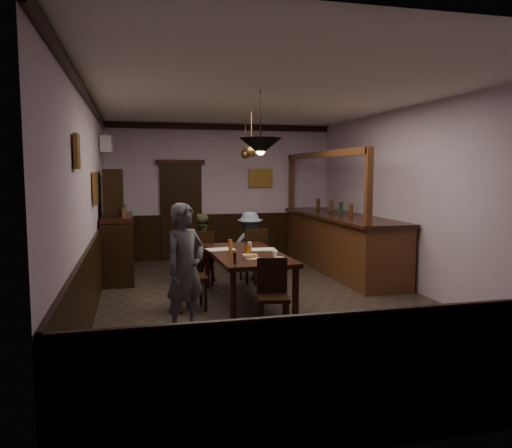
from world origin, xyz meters
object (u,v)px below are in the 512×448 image
object	(u,v)px
person_seated_right	(250,246)
pendant_brass_far	(246,154)
person_standing	(185,269)
coffee_cup	(275,254)
sideboard	(117,236)
chair_far_left	(202,255)
chair_near	(273,291)
dining_table	(246,257)
bar_counter	(339,241)
chair_side	(185,272)
pendant_iron	(261,147)
chair_far_right	(254,253)
soda_can	(248,249)
person_seated_left	(201,248)
pendant_brass_mid	(251,151)

from	to	relation	value
person_seated_right	pendant_brass_far	xyz separation A→B (m)	(0.18, 1.17, 1.68)
person_standing	coffee_cup	world-z (taller)	person_standing
sideboard	pendant_brass_far	xyz separation A→B (m)	(2.51, 0.65, 1.50)
chair_far_left	pendant_brass_far	xyz separation A→B (m)	(1.09, 1.47, 1.78)
chair_near	coffee_cup	distance (m)	0.92
dining_table	bar_counter	size ratio (longest dim) A/B	0.53
chair_side	pendant_iron	size ratio (longest dim) A/B	1.17
pendant_brass_far	coffee_cup	bearing A→B (deg)	-95.41
chair_far_left	chair_near	xyz separation A→B (m)	(0.52, -2.59, -0.04)
chair_far_left	pendant_iron	bearing A→B (deg)	111.69
chair_far_right	coffee_cup	bearing A→B (deg)	79.60
coffee_cup	pendant_iron	distance (m)	1.53
soda_can	sideboard	world-z (taller)	sideboard
bar_counter	pendant_iron	bearing A→B (deg)	-130.30
person_seated_right	pendant_brass_far	size ratio (longest dim) A/B	1.52
chair_far_left	chair_far_right	bearing A→B (deg)	-171.01
chair_far_left	soda_can	distance (m)	1.45
chair_near	coffee_cup	size ratio (longest dim) A/B	10.96
chair_far_right	person_seated_right	world-z (taller)	person_seated_right
dining_table	bar_counter	xyz separation A→B (m)	(2.30, 1.89, -0.09)
bar_counter	person_seated_left	bearing A→B (deg)	-172.80
pendant_iron	pendant_brass_far	xyz separation A→B (m)	(0.59, 3.53, 0.03)
chair_far_right	soda_can	xyz separation A→B (m)	(-0.42, -1.35, 0.28)
soda_can	pendant_iron	xyz separation A→B (m)	(-0.00, -0.73, 1.46)
chair_side	soda_can	size ratio (longest dim) A/B	8.21
chair_far_right	pendant_brass_mid	distance (m)	1.77
chair_far_left	pendant_brass_mid	distance (m)	1.99
dining_table	coffee_cup	xyz separation A→B (m)	(0.30, -0.50, 0.11)
chair_side	pendant_brass_far	bearing A→B (deg)	-30.52
coffee_cup	bar_counter	bearing A→B (deg)	49.15
chair_far_left	chair_near	size ratio (longest dim) A/B	1.08
chair_far_right	person_seated_right	bearing A→B (deg)	-93.61
chair_side	bar_counter	distance (m)	3.85
dining_table	chair_far_right	distance (m)	1.36
sideboard	soda_can	bearing A→B (deg)	-48.13
pendant_brass_mid	person_seated_right	bearing A→B (deg)	84.85
person_seated_right	pendant_iron	distance (m)	2.91
person_standing	pendant_brass_far	size ratio (longest dim) A/B	1.95
person_seated_left	dining_table	bearing A→B (deg)	88.59
chair_near	person_standing	xyz separation A→B (m)	(-1.07, 0.06, 0.31)
dining_table	soda_can	world-z (taller)	soda_can
chair_near	pendant_brass_far	size ratio (longest dim) A/B	1.08
chair_near	person_seated_right	bearing A→B (deg)	92.59
chair_far_left	chair_near	world-z (taller)	chair_far_left
person_standing	person_seated_right	bearing A→B (deg)	26.64
chair_far_left	pendant_iron	size ratio (longest dim) A/B	1.12
chair_side	pendant_iron	xyz separation A→B (m)	(0.94, -0.58, 1.73)
person_standing	sideboard	world-z (taller)	sideboard
person_seated_left	bar_counter	bearing A→B (deg)	168.59
chair_far_left	bar_counter	world-z (taller)	bar_counter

